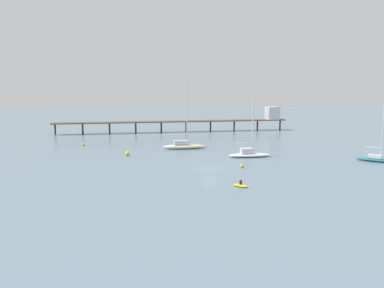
# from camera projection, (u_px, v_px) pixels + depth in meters

# --- Properties ---
(ground_plane) EXTENTS (400.00, 400.00, 0.00)m
(ground_plane) POSITION_uv_depth(u_px,v_px,m) (210.00, 169.00, 64.66)
(ground_plane) COLOR slate
(pier) EXTENTS (71.27, 5.41, 7.49)m
(pier) POSITION_uv_depth(u_px,v_px,m) (214.00, 118.00, 117.86)
(pier) COLOR brown
(pier) RESTS_ON ground_plane
(sailboat_cream) EXTENTS (10.00, 2.41, 14.61)m
(sailboat_cream) POSITION_uv_depth(u_px,v_px,m) (184.00, 145.00, 85.16)
(sailboat_cream) COLOR beige
(sailboat_cream) RESTS_ON ground_plane
(sailboat_teal) EXTENTS (7.15, 6.44, 11.42)m
(sailboat_teal) POSITION_uv_depth(u_px,v_px,m) (378.00, 158.00, 70.66)
(sailboat_teal) COLOR #1E727A
(sailboat_teal) RESTS_ON ground_plane
(sailboat_white) EXTENTS (8.74, 2.56, 11.88)m
(sailboat_white) POSITION_uv_depth(u_px,v_px,m) (249.00, 153.00, 75.28)
(sailboat_white) COLOR white
(sailboat_white) RESTS_ON ground_plane
(dinghy_yellow) EXTENTS (2.29, 2.40, 1.14)m
(dinghy_yellow) POSITION_uv_depth(u_px,v_px,m) (241.00, 185.00, 52.96)
(dinghy_yellow) COLOR yellow
(dinghy_yellow) RESTS_ON ground_plane
(mooring_buoy_near) EXTENTS (0.90, 0.90, 0.90)m
(mooring_buoy_near) POSITION_uv_depth(u_px,v_px,m) (127.00, 153.00, 76.79)
(mooring_buoy_near) COLOR yellow
(mooring_buoy_near) RESTS_ON ground_plane
(mooring_buoy_outer) EXTENTS (0.60, 0.60, 0.60)m
(mooring_buoy_outer) POSITION_uv_depth(u_px,v_px,m) (84.00, 145.00, 89.67)
(mooring_buoy_outer) COLOR yellow
(mooring_buoy_outer) RESTS_ON ground_plane
(mooring_buoy_far) EXTENTS (0.61, 0.61, 0.61)m
(mooring_buoy_far) POSITION_uv_depth(u_px,v_px,m) (242.00, 166.00, 65.49)
(mooring_buoy_far) COLOR yellow
(mooring_buoy_far) RESTS_ON ground_plane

